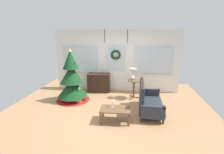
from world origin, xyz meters
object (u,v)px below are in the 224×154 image
at_px(side_table, 134,85).
at_px(coffee_table, 115,110).
at_px(christmas_tree, 72,81).
at_px(wine_glass, 112,103).
at_px(gift_box, 79,100).
at_px(table_lamp, 133,73).
at_px(dresser_cabinet, 99,83).
at_px(settee_sofa, 147,100).

bearing_deg(side_table, coffee_table, -105.42).
height_order(christmas_tree, coffee_table, christmas_tree).
bearing_deg(side_table, wine_glass, -108.78).
bearing_deg(christmas_tree, gift_box, -33.38).
relative_size(table_lamp, wine_glass, 2.26).
relative_size(dresser_cabinet, table_lamp, 2.09).
height_order(coffee_table, wine_glass, wine_glass).
relative_size(christmas_tree, dresser_cabinet, 2.09).
height_order(side_table, coffee_table, side_table).
relative_size(side_table, gift_box, 3.87).
distance_m(dresser_cabinet, settee_sofa, 2.50).
relative_size(table_lamp, gift_box, 2.40).
height_order(settee_sofa, table_lamp, table_lamp).
xyz_separation_m(side_table, gift_box, (-1.93, -0.72, -0.41)).
xyz_separation_m(table_lamp, coffee_table, (-0.43, -1.83, -0.67)).
xyz_separation_m(settee_sofa, coffee_table, (-0.93, -0.72, -0.05)).
bearing_deg(table_lamp, christmas_tree, -165.86).
height_order(dresser_cabinet, wine_glass, dresser_cabinet).
xyz_separation_m(christmas_tree, wine_glass, (1.66, -1.21, -0.20)).
xyz_separation_m(settee_sofa, wine_glass, (-1.02, -0.64, 0.15)).
distance_m(dresser_cabinet, gift_box, 1.35).
distance_m(settee_sofa, gift_box, 2.41).
bearing_deg(settee_sofa, gift_box, 171.38).
distance_m(side_table, wine_glass, 1.81).
height_order(table_lamp, gift_box, table_lamp).
distance_m(settee_sofa, side_table, 1.17).
distance_m(table_lamp, wine_glass, 1.89).
distance_m(side_table, gift_box, 2.09).
bearing_deg(christmas_tree, wine_glass, -36.05).
relative_size(side_table, coffee_table, 0.82).
distance_m(dresser_cabinet, coffee_table, 2.51).
bearing_deg(christmas_tree, settee_sofa, -11.92).
height_order(christmas_tree, table_lamp, christmas_tree).
xyz_separation_m(coffee_table, gift_box, (-1.43, 1.08, -0.24)).
xyz_separation_m(settee_sofa, side_table, (-0.44, 1.07, 0.13)).
xyz_separation_m(settee_sofa, gift_box, (-2.37, 0.36, -0.28)).
distance_m(side_table, coffee_table, 1.87).
bearing_deg(dresser_cabinet, settee_sofa, -39.70).
relative_size(christmas_tree, settee_sofa, 1.27).
height_order(side_table, wine_glass, side_table).
bearing_deg(gift_box, christmas_tree, 146.62).
relative_size(christmas_tree, wine_glass, 9.85).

